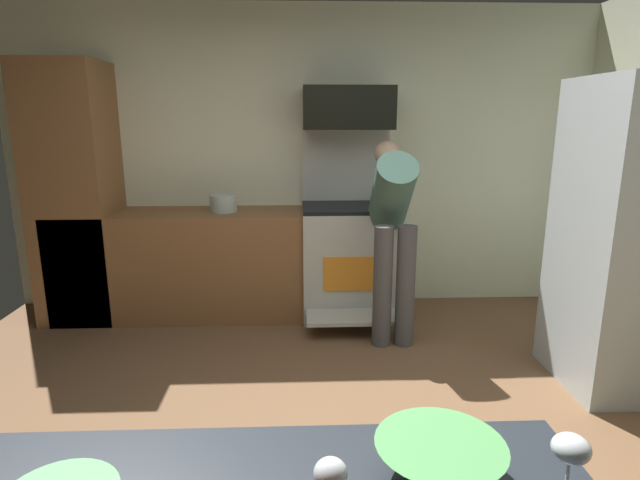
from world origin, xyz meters
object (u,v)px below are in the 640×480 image
at_px(microwave, 348,108).
at_px(stock_pot, 223,203).
at_px(mixing_bowl_prep, 439,461).
at_px(wine_glass_mid, 330,478).
at_px(oven_range, 347,255).
at_px(person_cook, 392,223).
at_px(wine_glass_far, 571,452).

bearing_deg(microwave, stock_pot, -175.60).
distance_m(mixing_bowl_prep, wine_glass_mid, 0.28).
height_order(oven_range, microwave, microwave).
distance_m(person_cook, stock_pot, 1.43).
relative_size(microwave, person_cook, 0.50).
height_order(oven_range, wine_glass_far, oven_range).
bearing_deg(person_cook, wine_glass_mid, -102.46).
bearing_deg(mixing_bowl_prep, wine_glass_mid, -153.34).
xyz_separation_m(person_cook, stock_pot, (-1.32, 0.53, 0.07)).
bearing_deg(wine_glass_mid, wine_glass_far, 6.75).
relative_size(wine_glass_far, stock_pot, 0.63).
bearing_deg(stock_pot, mixing_bowl_prep, -74.18).
relative_size(mixing_bowl_prep, wine_glass_far, 2.01).
height_order(microwave, stock_pot, microwave).
relative_size(oven_range, wine_glass_mid, 10.94).
relative_size(microwave, stock_pot, 3.30).
height_order(microwave, person_cook, microwave).
height_order(mixing_bowl_prep, wine_glass_far, wine_glass_far).
xyz_separation_m(microwave, wine_glass_mid, (-0.35, -3.49, -0.74)).
height_order(person_cook, mixing_bowl_prep, person_cook).
bearing_deg(wine_glass_far, stock_pot, 109.39).
height_order(wine_glass_mid, stock_pot, wine_glass_mid).
distance_m(oven_range, wine_glass_far, 3.38).
relative_size(person_cook, wine_glass_far, 10.64).
xyz_separation_m(oven_range, mixing_bowl_prep, (-0.11, -3.27, 0.43)).
relative_size(oven_range, wine_glass_far, 11.21).
bearing_deg(microwave, wine_glass_far, -87.69).
height_order(microwave, wine_glass_mid, microwave).
bearing_deg(microwave, wine_glass_mid, -95.76).
xyz_separation_m(person_cook, mixing_bowl_prep, (-0.39, -2.75, 0.04)).
xyz_separation_m(wine_glass_mid, wine_glass_far, (0.49, 0.06, 0.00)).
distance_m(microwave, person_cook, 1.08).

